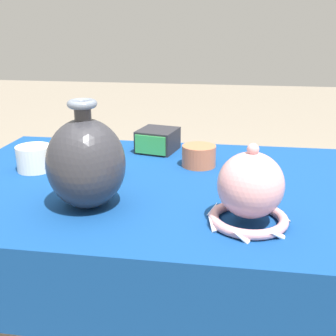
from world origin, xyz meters
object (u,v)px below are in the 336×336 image
Objects in this scene: vase_tall_bulbous at (86,163)px; pot_squat_terracotta at (199,156)px; mosaic_tile_box at (158,140)px; pot_squat_ochre at (99,167)px; vase_dome_bell at (250,192)px; pot_squat_ivory at (34,158)px.

vase_tall_bulbous reaches higher than pot_squat_terracotta.
pot_squat_terracotta is (0.15, -0.14, -0.01)m from mosaic_tile_box.
pot_squat_ochre is at bearing 99.56° from vase_tall_bulbous.
vase_tall_bulbous is 2.48× the size of pot_squat_terracotta.
pot_squat_ochre is (-0.41, 0.22, -0.04)m from vase_dome_bell.
mosaic_tile_box is 1.51× the size of pot_squat_ivory.
vase_tall_bulbous is at bearing 174.57° from vase_dome_bell.
mosaic_tile_box is 1.49× the size of pot_squat_terracotta.
pot_squat_ochre is at bearing -9.70° from pot_squat_ivory.
vase_dome_bell is 1.24× the size of mosaic_tile_box.
vase_dome_bell reaches higher than mosaic_tile_box.
pot_squat_terracotta is at bearing 13.34° from pot_squat_ivory.
vase_dome_bell is 0.40m from pot_squat_terracotta.
pot_squat_ivory is at bearing 137.28° from vase_tall_bulbous.
pot_squat_ivory is 0.99× the size of pot_squat_terracotta.
mosaic_tile_box is at bearing 79.97° from vase_tall_bulbous.
mosaic_tile_box is at bearing 68.09° from pot_squat_ochre.
pot_squat_ivory is (-0.24, 0.22, -0.07)m from vase_tall_bulbous.
mosaic_tile_box is (-0.29, 0.51, -0.04)m from vase_dome_bell.
pot_squat_terracotta is at bearing 110.55° from vase_dome_bell.
vase_tall_bulbous is at bearing -80.44° from pot_squat_ochre.
pot_squat_ivory is at bearing -130.14° from mosaic_tile_box.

